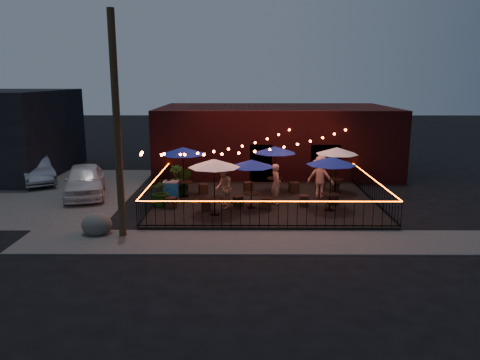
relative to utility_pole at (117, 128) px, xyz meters
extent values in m
plane|color=black|center=(5.40, 2.60, -4.00)|extent=(110.00, 110.00, 0.00)
cube|color=black|center=(5.40, 4.60, -3.92)|extent=(10.00, 8.00, 0.15)
cube|color=#423F3D|center=(5.40, -0.65, -3.98)|extent=(18.00, 2.50, 0.05)
cube|color=#423F3D|center=(-6.60, 6.60, -3.99)|extent=(11.00, 12.00, 0.02)
cube|color=#340E0F|center=(6.40, 12.60, -2.00)|extent=(14.00, 8.00, 4.00)
cube|color=black|center=(5.40, 8.72, -2.90)|extent=(1.20, 0.24, 2.20)
cube|color=black|center=(8.90, 8.72, -2.40)|extent=(1.60, 0.24, 1.20)
cylinder|color=#332115|center=(0.00, 0.00, 0.00)|extent=(0.26, 0.26, 8.00)
cube|color=black|center=(5.40, 0.60, -3.77)|extent=(10.00, 0.04, 0.04)
cube|color=black|center=(5.40, 0.60, -2.85)|extent=(10.00, 0.04, 0.04)
cube|color=#E74606|center=(5.40, 0.60, -2.82)|extent=(10.00, 0.03, 0.02)
cube|color=black|center=(0.40, 4.60, -3.77)|extent=(0.04, 8.00, 0.04)
cube|color=black|center=(0.40, 4.60, -2.85)|extent=(0.04, 8.00, 0.04)
cube|color=#E74606|center=(0.40, 4.60, -2.82)|extent=(0.03, 8.00, 0.02)
cube|color=black|center=(10.40, 4.60, -3.77)|extent=(0.04, 8.00, 0.04)
cube|color=black|center=(10.40, 4.60, -2.85)|extent=(0.04, 8.00, 0.04)
cube|color=#E74606|center=(10.40, 4.60, -2.82)|extent=(0.03, 8.00, 0.02)
cylinder|color=black|center=(3.25, 2.30, -3.84)|extent=(0.43, 0.43, 0.03)
cylinder|color=black|center=(3.25, 2.30, -3.49)|extent=(0.06, 0.06, 0.70)
cylinder|color=black|center=(3.25, 2.30, -3.13)|extent=(0.77, 0.77, 0.04)
cylinder|color=black|center=(3.25, 2.30, -2.69)|extent=(0.04, 0.04, 2.32)
cone|color=white|center=(3.25, 2.30, -1.67)|extent=(2.31, 2.31, 0.34)
cylinder|color=black|center=(1.60, 5.38, -3.84)|extent=(0.43, 0.43, 0.03)
cylinder|color=black|center=(1.60, 5.38, -3.49)|extent=(0.06, 0.06, 0.71)
cylinder|color=black|center=(1.60, 5.38, -3.12)|extent=(0.79, 0.79, 0.04)
cylinder|color=black|center=(1.60, 5.38, -2.67)|extent=(0.04, 0.04, 2.36)
cone|color=navy|center=(1.60, 5.38, -1.64)|extent=(2.87, 2.87, 0.34)
cylinder|color=black|center=(4.79, 3.38, -3.84)|extent=(0.39, 0.39, 0.03)
cylinder|color=black|center=(4.79, 3.38, -3.52)|extent=(0.05, 0.05, 0.63)
cylinder|color=black|center=(4.79, 3.38, -3.20)|extent=(0.71, 0.71, 0.04)
cylinder|color=black|center=(4.79, 3.38, -2.79)|extent=(0.04, 0.04, 2.12)
cone|color=navy|center=(4.79, 3.38, -1.87)|extent=(2.45, 2.45, 0.31)
cylinder|color=black|center=(6.00, 6.31, -3.84)|extent=(0.42, 0.42, 0.03)
cylinder|color=black|center=(6.00, 6.31, -3.50)|extent=(0.06, 0.06, 0.68)
cylinder|color=black|center=(6.00, 6.31, -3.15)|extent=(0.76, 0.76, 0.04)
cylinder|color=black|center=(6.00, 6.31, -2.72)|extent=(0.04, 0.04, 2.27)
cone|color=navy|center=(6.00, 6.31, -1.72)|extent=(2.69, 2.69, 0.33)
cylinder|color=black|center=(8.14, 3.00, -3.84)|extent=(0.42, 0.42, 0.03)
cylinder|color=black|center=(8.14, 3.00, -3.49)|extent=(0.06, 0.06, 0.69)
cylinder|color=black|center=(8.14, 3.00, -3.14)|extent=(0.77, 0.77, 0.04)
cylinder|color=black|center=(8.14, 3.00, -2.70)|extent=(0.04, 0.04, 2.31)
cone|color=navy|center=(8.14, 3.00, -1.69)|extent=(2.45, 2.45, 0.34)
cylinder|color=black|center=(8.99, 6.12, -3.84)|extent=(0.41, 0.41, 0.03)
cylinder|color=black|center=(8.99, 6.12, -3.50)|extent=(0.06, 0.06, 0.68)
cylinder|color=black|center=(8.99, 6.12, -3.16)|extent=(0.75, 0.75, 0.04)
cylinder|color=black|center=(8.99, 6.12, -2.72)|extent=(0.04, 0.04, 2.25)
cone|color=white|center=(8.99, 6.12, -1.74)|extent=(2.70, 2.70, 0.33)
cube|color=black|center=(1.29, 3.28, -3.60)|extent=(0.50, 0.50, 0.49)
cube|color=black|center=(2.83, 2.98, -3.65)|extent=(0.43, 0.43, 0.41)
cube|color=black|center=(1.47, 6.00, -3.61)|extent=(0.50, 0.50, 0.49)
cube|color=black|center=(2.48, 5.95, -3.61)|extent=(0.51, 0.51, 0.49)
cube|color=black|center=(4.21, 3.66, -3.64)|extent=(0.47, 0.47, 0.43)
cube|color=black|center=(5.45, 3.26, -3.61)|extent=(0.47, 0.47, 0.48)
cube|color=black|center=(4.70, 6.31, -3.60)|extent=(0.52, 0.52, 0.50)
cube|color=black|center=(6.95, 6.20, -3.59)|extent=(0.53, 0.53, 0.52)
cube|color=black|center=(7.14, 3.67, -3.60)|extent=(0.47, 0.47, 0.49)
cube|color=black|center=(8.47, 3.96, -3.62)|extent=(0.47, 0.47, 0.46)
cube|color=black|center=(8.39, 7.09, -3.62)|extent=(0.51, 0.51, 0.46)
cube|color=black|center=(9.07, 6.46, -3.63)|extent=(0.44, 0.44, 0.44)
imported|color=tan|center=(5.91, 4.14, -2.94)|extent=(0.56, 0.74, 1.81)
imported|color=#E3AA91|center=(3.59, 3.33, -2.93)|extent=(0.82, 0.99, 1.84)
imported|color=beige|center=(8.10, 5.29, -2.86)|extent=(1.47, 1.19, 1.98)
imported|color=#153A11|center=(0.80, 3.71, -3.20)|extent=(1.34, 1.22, 1.30)
imported|color=#15400F|center=(1.57, 5.80, -3.19)|extent=(0.86, 0.77, 1.32)
imported|color=#113911|center=(1.02, 6.85, -3.23)|extent=(0.79, 0.79, 1.23)
cube|color=blue|center=(1.07, 4.79, -3.43)|extent=(0.66, 0.48, 0.84)
cube|color=silver|center=(1.07, 4.79, -2.99)|extent=(0.70, 0.53, 0.05)
ellipsoid|color=#4C4D47|center=(-1.00, 0.16, -3.61)|extent=(1.02, 0.87, 0.78)
imported|color=white|center=(-3.36, 6.01, -3.21)|extent=(3.03, 4.95, 1.57)
imported|color=#95949C|center=(-7.10, 8.90, -3.27)|extent=(3.67, 4.54, 1.45)
camera|label=1|loc=(4.41, -16.36, 1.70)|focal=35.00mm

